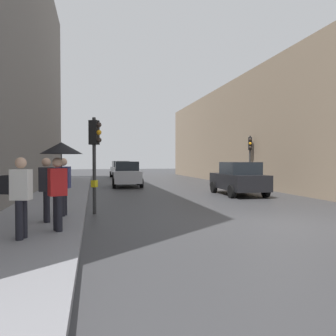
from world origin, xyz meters
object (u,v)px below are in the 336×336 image
traffic_light_near_right (95,147)px  pedestrian_in_dark_coat (46,187)px  car_silver_hatchback (127,174)px  car_dark_suv (239,179)px  pedestrian_with_grey_backpack (62,183)px  car_white_compact (121,169)px  traffic_light_mid_street (250,152)px  pedestrian_with_umbrella (60,161)px  pedestrian_with_black_backpack (19,193)px

traffic_light_near_right → pedestrian_in_dark_coat: 2.74m
car_silver_hatchback → pedestrian_in_dark_coat: size_ratio=2.42×
car_dark_suv → pedestrian_with_grey_backpack: bearing=-146.0°
pedestrian_with_grey_backpack → pedestrian_in_dark_coat: size_ratio=1.00×
car_white_compact → car_silver_hatchback: bearing=-92.5°
car_dark_suv → pedestrian_in_dark_coat: 11.06m
traffic_light_mid_street → car_silver_hatchback: 8.60m
pedestrian_with_umbrella → car_dark_suv: bearing=43.6°
traffic_light_near_right → car_dark_suv: traffic_light_near_right is taller
pedestrian_with_black_backpack → car_silver_hatchback: bearing=76.1°
pedestrian_with_black_backpack → pedestrian_with_grey_backpack: size_ratio=1.00×
pedestrian_with_umbrella → pedestrian_in_dark_coat: pedestrian_with_umbrella is taller
car_silver_hatchback → pedestrian_with_black_backpack: pedestrian_with_black_backpack is taller
pedestrian_in_dark_coat → pedestrian_with_umbrella: bearing=-68.7°
car_white_compact → pedestrian_in_dark_coat: bearing=-99.2°
pedestrian_with_umbrella → pedestrian_with_black_backpack: bearing=-138.2°
pedestrian_with_black_backpack → pedestrian_with_grey_backpack: same height
pedestrian_with_umbrella → pedestrian_with_grey_backpack: (-0.16, 2.20, -0.68)m
pedestrian_with_grey_backpack → pedestrian_in_dark_coat: bearing=-108.5°
traffic_light_near_right → pedestrian_with_grey_backpack: traffic_light_near_right is taller
traffic_light_mid_street → car_silver_hatchback: (-7.89, 3.05, -1.53)m
car_white_compact → pedestrian_with_grey_backpack: size_ratio=2.42×
car_silver_hatchback → pedestrian_in_dark_coat: 14.14m
car_white_compact → pedestrian_with_umbrella: 26.71m
traffic_light_near_right → pedestrian_in_dark_coat: size_ratio=1.89×
traffic_light_mid_street → car_silver_hatchback: traffic_light_mid_street is taller
traffic_light_mid_street → traffic_light_near_right: (-10.14, -8.53, -0.10)m
traffic_light_near_right → pedestrian_with_grey_backpack: size_ratio=1.89×
pedestrian_with_grey_backpack → pedestrian_in_dark_coat: 1.01m
traffic_light_near_right → pedestrian_with_umbrella: 3.48m
pedestrian_in_dark_coat → car_white_compact: bearing=80.8°
traffic_light_mid_street → pedestrian_in_dark_coat: (-11.45, -10.63, -1.27)m
traffic_light_mid_street → pedestrian_with_umbrella: bearing=-132.7°
car_dark_suv → car_silver_hatchback: bearing=126.9°
traffic_light_near_right → pedestrian_with_black_backpack: traffic_light_near_right is taller
car_silver_hatchback → pedestrian_with_umbrella: 15.27m
traffic_light_near_right → car_dark_suv: 8.90m
pedestrian_with_umbrella → traffic_light_near_right: bearing=76.0°
car_silver_hatchback → car_dark_suv: same height
car_silver_hatchback → pedestrian_with_umbrella: pedestrian_with_umbrella is taller
pedestrian_with_grey_backpack → pedestrian_in_dark_coat: (-0.32, -0.96, -0.03)m
pedestrian_with_black_backpack → pedestrian_with_grey_backpack: bearing=77.9°
pedestrian_in_dark_coat → car_dark_suv: bearing=37.2°
pedestrian_with_black_backpack → traffic_light_near_right: bearing=68.2°
pedestrian_with_grey_backpack → pedestrian_in_dark_coat: same height
pedestrian_in_dark_coat → pedestrian_with_black_backpack: bearing=-98.9°
car_dark_suv → car_white_compact: bearing=104.4°
car_white_compact → pedestrian_with_black_backpack: 27.51m
car_white_compact → pedestrian_with_black_backpack: bearing=-99.1°
traffic_light_mid_street → car_dark_suv: bearing=-123.9°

